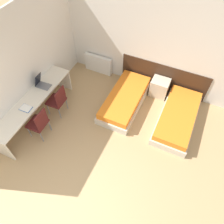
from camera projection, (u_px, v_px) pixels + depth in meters
The scene contains 13 objects.
ground_plane at pixel (66, 207), 4.38m from camera, with size 20.00×20.00×0.00m, color tan.
wall_back at pixel (142, 42), 5.58m from camera, with size 5.19×0.05×2.70m.
wall_left at pixel (24, 66), 4.99m from camera, with size 0.05×5.01×2.70m.
headboard_panel at pixel (163, 78), 6.09m from camera, with size 2.43×0.03×0.85m.
bed_near_window at pixel (125, 100), 5.92m from camera, with size 0.88×1.91×0.37m.
bed_near_door at pixel (178, 118), 5.54m from camera, with size 0.88×1.91×0.37m.
nightstand at pixel (160, 87), 6.09m from camera, with size 0.48×0.40×0.52m.
radiator at pixel (98, 64), 6.68m from camera, with size 0.86×0.12×0.57m.
desk at pixel (34, 103), 5.31m from camera, with size 0.52×2.51×0.72m.
chair_near_laptop at pixel (58, 100), 5.49m from camera, with size 0.42×0.42×0.90m.
chair_near_notebook at pixel (39, 123), 5.06m from camera, with size 0.42×0.42×0.90m.
laptop at pixel (42, 84), 5.43m from camera, with size 0.37×0.24×0.35m.
open_notebook at pixel (26, 108), 5.02m from camera, with size 0.27×0.20×0.02m.
Camera 1 is at (1.35, -0.70, 4.62)m, focal length 35.00 mm.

